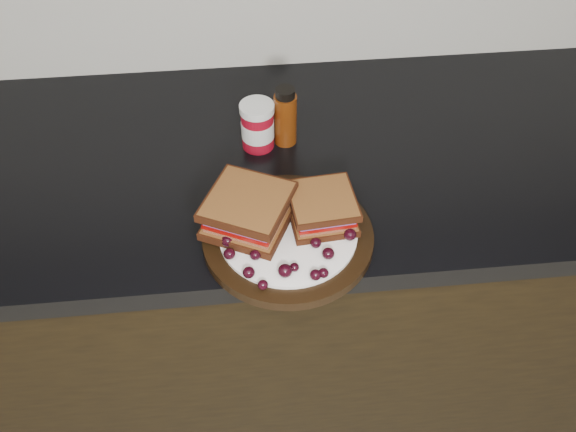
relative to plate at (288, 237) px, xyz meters
name	(u,v)px	position (x,y,z in m)	size (l,w,h in m)	color
base_cabinets	(248,305)	(-0.08, 0.21, -0.48)	(3.96, 0.58, 0.86)	black
countertop	(237,166)	(-0.08, 0.21, -0.03)	(3.98, 0.60, 0.04)	black
plate	(288,237)	(0.00, 0.00, 0.00)	(0.28, 0.28, 0.02)	black
sandwich_left	(248,211)	(-0.06, 0.02, 0.04)	(0.13, 0.13, 0.06)	brown
sandwich_right	(322,208)	(0.06, 0.02, 0.04)	(0.11, 0.11, 0.05)	brown
grape_0	(229,254)	(-0.10, -0.05, 0.02)	(0.02, 0.02, 0.02)	black
grape_1	(255,255)	(-0.06, -0.05, 0.02)	(0.02, 0.02, 0.02)	black
grape_2	(249,272)	(-0.07, -0.09, 0.02)	(0.02, 0.02, 0.02)	black
grape_3	(263,285)	(-0.05, -0.11, 0.02)	(0.02, 0.02, 0.01)	black
grape_4	(285,271)	(-0.01, -0.09, 0.03)	(0.02, 0.02, 0.02)	black
grape_5	(294,267)	(0.00, -0.08, 0.02)	(0.01, 0.01, 0.01)	black
grape_6	(316,275)	(0.03, -0.10, 0.02)	(0.02, 0.02, 0.02)	black
grape_7	(323,273)	(0.04, -0.10, 0.02)	(0.02, 0.02, 0.02)	black
grape_8	(328,254)	(0.06, -0.06, 0.02)	(0.02, 0.02, 0.02)	black
grape_9	(316,243)	(0.04, -0.04, 0.02)	(0.02, 0.02, 0.02)	black
grape_10	(350,235)	(0.10, -0.03, 0.02)	(0.02, 0.02, 0.02)	black
grape_11	(334,231)	(0.07, -0.01, 0.02)	(0.02, 0.02, 0.02)	black
grape_12	(341,220)	(0.09, 0.01, 0.02)	(0.02, 0.02, 0.02)	black
grape_13	(327,200)	(0.07, 0.06, 0.02)	(0.02, 0.02, 0.02)	black
grape_14	(258,201)	(-0.04, 0.06, 0.02)	(0.02, 0.02, 0.02)	black
grape_15	(259,217)	(-0.05, 0.03, 0.02)	(0.02, 0.02, 0.02)	black
grape_16	(235,216)	(-0.08, 0.03, 0.02)	(0.02, 0.02, 0.02)	black
grape_17	(236,231)	(-0.08, 0.00, 0.02)	(0.02, 0.02, 0.02)	black
grape_18	(228,241)	(-0.10, -0.02, 0.02)	(0.02, 0.02, 0.02)	black
grape_19	(252,211)	(-0.05, 0.04, 0.02)	(0.02, 0.02, 0.02)	black
grape_20	(253,228)	(-0.06, 0.01, 0.02)	(0.02, 0.02, 0.01)	black
grape_21	(246,230)	(-0.07, 0.00, 0.02)	(0.02, 0.02, 0.01)	black
condiment_jar	(258,126)	(-0.03, 0.25, 0.04)	(0.06, 0.06, 0.09)	maroon
oil_bottle	(285,116)	(0.02, 0.25, 0.05)	(0.04, 0.04, 0.12)	#512108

